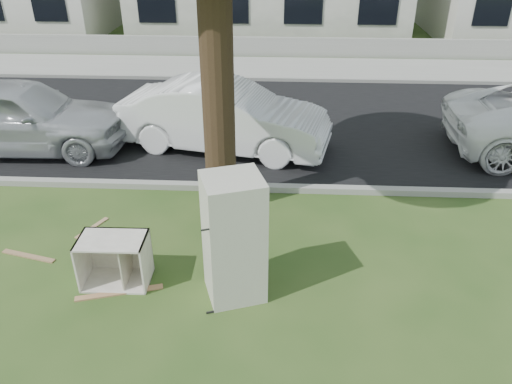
# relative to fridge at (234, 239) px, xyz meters

# --- Properties ---
(ground) EXTENTS (120.00, 120.00, 0.00)m
(ground) POSITION_rel_fridge_xyz_m (-0.04, 0.52, -0.92)
(ground) COLOR #2C4A1A
(road) EXTENTS (120.00, 7.00, 0.01)m
(road) POSITION_rel_fridge_xyz_m (-0.04, 6.52, -0.91)
(road) COLOR black
(road) RESTS_ON ground
(kerb_near) EXTENTS (120.00, 0.18, 0.12)m
(kerb_near) POSITION_rel_fridge_xyz_m (-0.04, 2.97, -0.92)
(kerb_near) COLOR gray
(kerb_near) RESTS_ON ground
(kerb_far) EXTENTS (120.00, 0.18, 0.12)m
(kerb_far) POSITION_rel_fridge_xyz_m (-0.04, 10.07, -0.92)
(kerb_far) COLOR gray
(kerb_far) RESTS_ON ground
(sidewalk) EXTENTS (120.00, 2.80, 0.01)m
(sidewalk) POSITION_rel_fridge_xyz_m (-0.04, 11.52, -0.91)
(sidewalk) COLOR gray
(sidewalk) RESTS_ON ground
(low_wall) EXTENTS (120.00, 0.15, 0.70)m
(low_wall) POSITION_rel_fridge_xyz_m (-0.04, 13.12, -0.57)
(low_wall) COLOR gray
(low_wall) RESTS_ON ground
(fridge) EXTENTS (0.94, 0.91, 1.84)m
(fridge) POSITION_rel_fridge_xyz_m (0.00, 0.00, 0.00)
(fridge) COLOR beige
(fridge) RESTS_ON ground
(cabinet) EXTENTS (0.96, 0.61, 0.75)m
(cabinet) POSITION_rel_fridge_xyz_m (-1.74, 0.15, -0.55)
(cabinet) COLOR white
(cabinet) RESTS_ON ground
(plank_a) EXTENTS (1.20, 0.44, 0.02)m
(plank_a) POSITION_rel_fridge_xyz_m (-1.64, -0.12, -0.91)
(plank_a) COLOR #AE7D54
(plank_a) RESTS_ON ground
(plank_b) EXTENTS (0.93, 0.32, 0.02)m
(plank_b) POSITION_rel_fridge_xyz_m (-3.33, 0.65, -0.91)
(plank_b) COLOR #96734E
(plank_b) RESTS_ON ground
(plank_c) EXTENTS (0.39, 0.68, 0.02)m
(plank_c) POSITION_rel_fridge_xyz_m (-2.59, 1.49, -0.91)
(plank_c) COLOR tan
(plank_c) RESTS_ON ground
(car_center) EXTENTS (4.86, 2.55, 1.52)m
(car_center) POSITION_rel_fridge_xyz_m (-0.65, 4.91, -0.16)
(car_center) COLOR white
(car_center) RESTS_ON ground
(car_left) EXTENTS (4.79, 2.03, 1.61)m
(car_left) POSITION_rel_fridge_xyz_m (-5.18, 4.62, -0.11)
(car_left) COLOR #B1B4B9
(car_left) RESTS_ON ground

